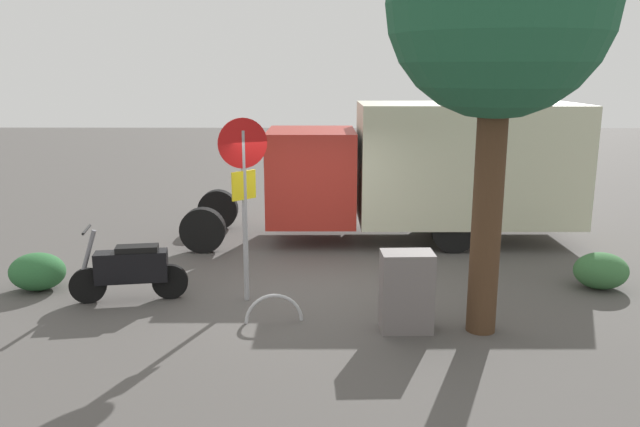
% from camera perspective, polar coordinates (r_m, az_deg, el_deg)
% --- Properties ---
extents(ground_plane, '(60.00, 60.00, 0.00)m').
position_cam_1_polar(ground_plane, '(10.61, -0.17, -6.67)').
color(ground_plane, '#4E4B48').
extents(box_truck_near, '(8.12, 2.24, 2.89)m').
position_cam_1_polar(box_truck_near, '(13.34, 9.16, 4.33)').
color(box_truck_near, black).
rests_on(box_truck_near, ground).
extents(motorcycle, '(1.80, 0.63, 1.20)m').
position_cam_1_polar(motorcycle, '(10.28, -16.80, -4.84)').
color(motorcycle, black).
rests_on(motorcycle, ground).
extents(stop_sign, '(0.71, 0.33, 2.87)m').
position_cam_1_polar(stop_sign, '(9.61, -6.94, 2.92)').
color(stop_sign, '#9E9EA3').
rests_on(stop_sign, ground).
extents(street_tree, '(2.87, 2.87, 5.79)m').
position_cam_1_polar(street_tree, '(8.54, 16.00, 17.43)').
color(street_tree, '#47301E').
rests_on(street_tree, ground).
extents(utility_cabinet, '(0.73, 0.48, 1.13)m').
position_cam_1_polar(utility_cabinet, '(8.82, 7.86, -7.03)').
color(utility_cabinet, slate).
rests_on(utility_cabinet, ground).
extents(bike_rack_hoop, '(0.85, 0.18, 0.85)m').
position_cam_1_polar(bike_rack_hoop, '(9.24, -4.19, -9.76)').
color(bike_rack_hoop, '#B7B7BC').
rests_on(bike_rack_hoop, ground).
extents(shrub_near_sign, '(0.91, 0.75, 0.62)m').
position_cam_1_polar(shrub_near_sign, '(11.39, -24.28, -4.83)').
color(shrub_near_sign, '#2B6434').
rests_on(shrub_near_sign, ground).
extents(shrub_mid_verge, '(0.89, 0.73, 0.61)m').
position_cam_1_polar(shrub_mid_verge, '(11.45, 24.15, -4.77)').
color(shrub_mid_verge, '#386D3B').
rests_on(shrub_mid_verge, ground).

